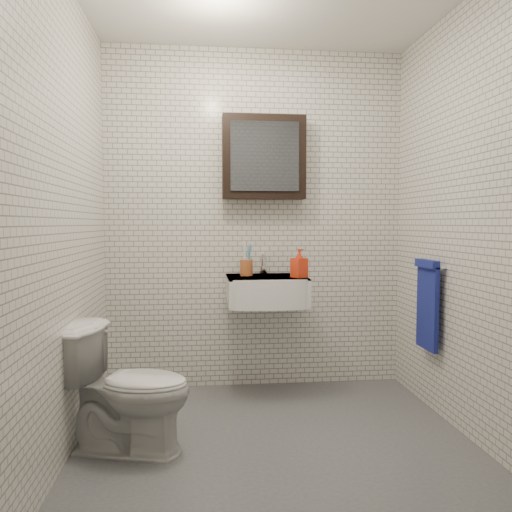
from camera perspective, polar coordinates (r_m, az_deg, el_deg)
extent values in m
cube|color=#4A4C51|center=(2.99, 2.18, -20.33)|extent=(2.20, 2.00, 0.01)
cube|color=silver|center=(3.72, -0.02, 4.16)|extent=(2.20, 0.02, 2.50)
cube|color=silver|center=(1.74, 7.11, 4.61)|extent=(2.20, 0.02, 2.50)
cube|color=silver|center=(2.79, -20.79, 4.06)|extent=(0.02, 2.00, 2.50)
cube|color=silver|center=(3.09, 22.94, 3.95)|extent=(0.02, 2.00, 2.50)
cube|color=white|center=(3.53, 1.18, -3.95)|extent=(0.55, 0.45, 0.20)
cylinder|color=silver|center=(3.54, 1.14, -2.50)|extent=(0.31, 0.31, 0.02)
cylinder|color=silver|center=(3.54, 1.14, -2.37)|extent=(0.04, 0.04, 0.01)
cube|color=white|center=(3.52, 1.18, -2.42)|extent=(0.55, 0.45, 0.01)
cylinder|color=silver|center=(3.68, 0.85, -1.60)|extent=(0.06, 0.06, 0.06)
cylinder|color=silver|center=(3.68, 0.85, -0.67)|extent=(0.03, 0.03, 0.08)
cylinder|color=silver|center=(3.61, 0.97, -0.27)|extent=(0.02, 0.12, 0.02)
cube|color=silver|center=(3.70, 0.80, 0.21)|extent=(0.02, 0.09, 0.01)
cube|color=black|center=(3.69, 0.88, 11.18)|extent=(0.60, 0.14, 0.60)
cube|color=#3F444C|center=(3.61, 1.04, 11.33)|extent=(0.49, 0.01, 0.49)
cylinder|color=silver|center=(3.39, 19.34, -1.09)|extent=(0.02, 0.30, 0.02)
cylinder|color=silver|center=(3.52, 18.73, -0.91)|extent=(0.04, 0.02, 0.02)
cylinder|color=silver|center=(3.28, 20.62, -1.26)|extent=(0.04, 0.02, 0.02)
cube|color=navy|center=(3.42, 19.01, -5.61)|extent=(0.03, 0.26, 0.54)
cube|color=navy|center=(3.38, 18.96, -0.84)|extent=(0.05, 0.26, 0.05)
cylinder|color=#AB562A|center=(3.56, -1.10, -1.35)|extent=(0.11, 0.11, 0.11)
cylinder|color=white|center=(3.55, -1.36, -0.19)|extent=(0.02, 0.03, 0.21)
cylinder|color=teal|center=(3.55, -0.87, -0.36)|extent=(0.02, 0.02, 0.19)
cylinder|color=white|center=(3.57, -1.22, -0.07)|extent=(0.03, 0.04, 0.23)
cylinder|color=teal|center=(3.57, -0.79, -0.25)|extent=(0.03, 0.05, 0.20)
imported|color=orange|center=(3.44, 4.96, -0.82)|extent=(0.12, 0.12, 0.20)
imported|color=silver|center=(2.84, -14.43, -14.38)|extent=(0.75, 0.55, 0.69)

